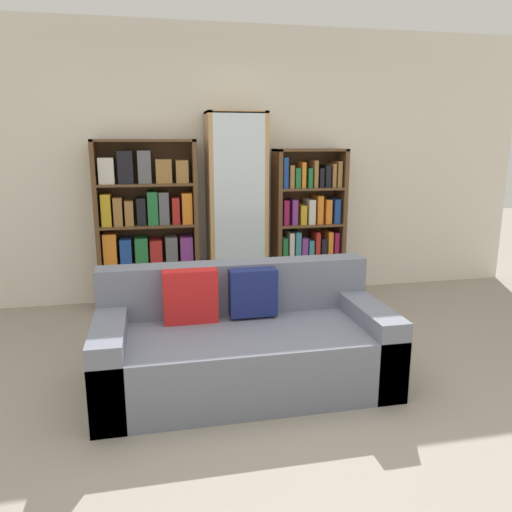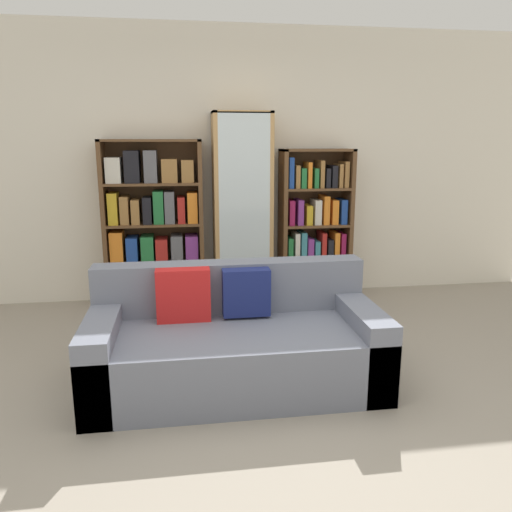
{
  "view_description": "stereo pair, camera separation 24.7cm",
  "coord_description": "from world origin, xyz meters",
  "px_view_note": "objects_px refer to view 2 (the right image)",
  "views": [
    {
      "loc": [
        -0.75,
        -2.52,
        1.6
      ],
      "look_at": [
        0.09,
        1.41,
        0.67
      ],
      "focal_mm": 35.0,
      "sensor_mm": 36.0,
      "label": 1
    },
    {
      "loc": [
        -0.5,
        -2.56,
        1.6
      ],
      "look_at": [
        0.09,
        1.41,
        0.67
      ],
      "focal_mm": 35.0,
      "sensor_mm": 36.0,
      "label": 2
    }
  ],
  "objects_px": {
    "couch": "(234,344)",
    "bookshelf_right": "(315,229)",
    "bookshelf_left": "(154,227)",
    "display_cabinet": "(242,210)",
    "wine_bottle": "(312,306)"
  },
  "relations": [
    {
      "from": "bookshelf_left",
      "to": "display_cabinet",
      "type": "distance_m",
      "value": 0.89
    },
    {
      "from": "couch",
      "to": "bookshelf_right",
      "type": "xyz_separation_m",
      "value": [
        1.03,
        1.81,
        0.44
      ]
    },
    {
      "from": "bookshelf_right",
      "to": "wine_bottle",
      "type": "relative_size",
      "value": 4.24
    },
    {
      "from": "display_cabinet",
      "to": "wine_bottle",
      "type": "bearing_deg",
      "value": -54.52
    },
    {
      "from": "display_cabinet",
      "to": "bookshelf_right",
      "type": "height_order",
      "value": "display_cabinet"
    },
    {
      "from": "couch",
      "to": "bookshelf_left",
      "type": "xyz_separation_m",
      "value": [
        -0.6,
        1.81,
        0.5
      ]
    },
    {
      "from": "bookshelf_left",
      "to": "wine_bottle",
      "type": "distance_m",
      "value": 1.72
    },
    {
      "from": "wine_bottle",
      "to": "bookshelf_left",
      "type": "bearing_deg",
      "value": 151.43
    },
    {
      "from": "couch",
      "to": "bookshelf_left",
      "type": "distance_m",
      "value": 1.97
    },
    {
      "from": "couch",
      "to": "display_cabinet",
      "type": "height_order",
      "value": "display_cabinet"
    },
    {
      "from": "bookshelf_right",
      "to": "bookshelf_left",
      "type": "bearing_deg",
      "value": -179.97
    },
    {
      "from": "bookshelf_left",
      "to": "couch",
      "type": "bearing_deg",
      "value": -71.73
    },
    {
      "from": "display_cabinet",
      "to": "couch",
      "type": "bearing_deg",
      "value": -98.72
    },
    {
      "from": "bookshelf_right",
      "to": "wine_bottle",
      "type": "distance_m",
      "value": 0.98
    },
    {
      "from": "bookshelf_left",
      "to": "display_cabinet",
      "type": "bearing_deg",
      "value": -1.05
    }
  ]
}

